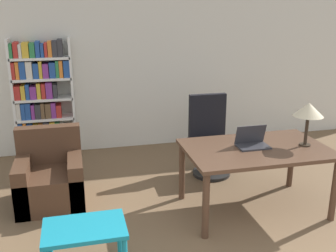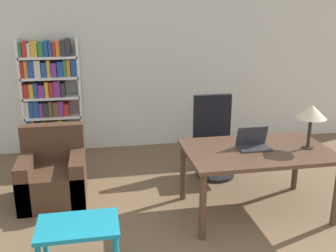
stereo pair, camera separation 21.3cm
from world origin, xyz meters
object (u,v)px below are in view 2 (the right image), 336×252
at_px(table_lamp, 312,113).
at_px(side_table_blue, 78,233).
at_px(desk, 257,157).
at_px(laptop, 253,144).
at_px(armchair, 53,177).
at_px(office_chair, 215,140).
at_px(bookshelf, 50,99).

height_order(table_lamp, side_table_blue, table_lamp).
bearing_deg(desk, laptop, 128.34).
height_order(laptop, side_table_blue, laptop).
bearing_deg(laptop, armchair, 162.95).
bearing_deg(office_chair, desk, -82.89).
height_order(desk, office_chair, office_chair).
bearing_deg(table_lamp, armchair, 164.35).
bearing_deg(armchair, desk, -17.82).
relative_size(office_chair, armchair, 1.26).
bearing_deg(desk, office_chair, 97.11).
distance_m(laptop, armchair, 2.32).
bearing_deg(side_table_blue, desk, 22.47).
height_order(side_table_blue, bookshelf, bookshelf).
bearing_deg(armchair, laptop, -17.05).
xyz_separation_m(table_lamp, armchair, (-2.74, 0.77, -0.84)).
bearing_deg(bookshelf, side_table_blue, -80.98).
height_order(laptop, bookshelf, bookshelf).
bearing_deg(office_chair, table_lamp, -59.17).
bearing_deg(desk, armchair, 162.18).
distance_m(desk, bookshelf, 3.21).
height_order(office_chair, side_table_blue, office_chair).
bearing_deg(bookshelf, office_chair, -27.01).
distance_m(table_lamp, armchair, 2.97).
relative_size(laptop, bookshelf, 0.19).
xyz_separation_m(table_lamp, office_chair, (-0.68, 1.14, -0.65)).
distance_m(desk, laptop, 0.15).
bearing_deg(desk, bookshelf, 136.71).
relative_size(desk, armchair, 1.82).
bearing_deg(table_lamp, laptop, 169.75).
bearing_deg(armchair, office_chair, 10.17).
height_order(table_lamp, armchair, table_lamp).
distance_m(desk, side_table_blue, 2.03).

